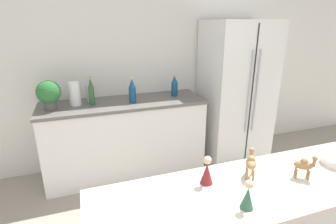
{
  "coord_description": "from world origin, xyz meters",
  "views": [
    {
      "loc": [
        -0.75,
        -0.52,
        1.78
      ],
      "look_at": [
        -0.08,
        1.44,
        1.07
      ],
      "focal_mm": 28.0,
      "sensor_mm": 36.0,
      "label": 1
    }
  ],
  "objects_px": {
    "potted_plant": "(49,93)",
    "back_bottle_2": "(91,92)",
    "refrigerator": "(235,93)",
    "back_bottle_0": "(132,91)",
    "back_bottle_1": "(174,86)",
    "wise_man_figurine_purple": "(248,196)",
    "camel_figurine": "(305,165)",
    "camel_figurine_second": "(251,162)",
    "paper_towel_roll": "(75,94)",
    "wise_man_figurine_crimson": "(207,172)",
    "back_bottle_3": "(89,90)"
  },
  "relations": [
    {
      "from": "back_bottle_3",
      "to": "wise_man_figurine_purple",
      "type": "distance_m",
      "value": 2.23
    },
    {
      "from": "back_bottle_3",
      "to": "wise_man_figurine_crimson",
      "type": "distance_m",
      "value": 1.96
    },
    {
      "from": "back_bottle_2",
      "to": "camel_figurine_second",
      "type": "relative_size",
      "value": 1.92
    },
    {
      "from": "refrigerator",
      "to": "camel_figurine",
      "type": "distance_m",
      "value": 2.03
    },
    {
      "from": "back_bottle_2",
      "to": "wise_man_figurine_crimson",
      "type": "bearing_deg",
      "value": -74.35
    },
    {
      "from": "refrigerator",
      "to": "wise_man_figurine_crimson",
      "type": "distance_m",
      "value": 2.18
    },
    {
      "from": "paper_towel_roll",
      "to": "camel_figurine",
      "type": "height_order",
      "value": "paper_towel_roll"
    },
    {
      "from": "back_bottle_2",
      "to": "wise_man_figurine_purple",
      "type": "distance_m",
      "value": 2.12
    },
    {
      "from": "refrigerator",
      "to": "camel_figurine_second",
      "type": "bearing_deg",
      "value": -120.63
    },
    {
      "from": "paper_towel_roll",
      "to": "wise_man_figurine_crimson",
      "type": "xyz_separation_m",
      "value": [
        0.67,
        -1.83,
        -0.04
      ]
    },
    {
      "from": "back_bottle_2",
      "to": "wise_man_figurine_purple",
      "type": "bearing_deg",
      "value": -73.86
    },
    {
      "from": "back_bottle_2",
      "to": "camel_figurine_second",
      "type": "distance_m",
      "value": 1.97
    },
    {
      "from": "wise_man_figurine_crimson",
      "to": "wise_man_figurine_purple",
      "type": "xyz_separation_m",
      "value": [
        0.09,
        -0.25,
        -0.01
      ]
    },
    {
      "from": "paper_towel_roll",
      "to": "back_bottle_1",
      "type": "relative_size",
      "value": 0.98
    },
    {
      "from": "wise_man_figurine_purple",
      "to": "potted_plant",
      "type": "bearing_deg",
      "value": 116.86
    },
    {
      "from": "wise_man_figurine_purple",
      "to": "refrigerator",
      "type": "bearing_deg",
      "value": 58.41
    },
    {
      "from": "back_bottle_3",
      "to": "wise_man_figurine_crimson",
      "type": "height_order",
      "value": "back_bottle_3"
    },
    {
      "from": "back_bottle_2",
      "to": "back_bottle_1",
      "type": "bearing_deg",
      "value": 2.8
    },
    {
      "from": "refrigerator",
      "to": "back_bottle_2",
      "type": "distance_m",
      "value": 1.82
    },
    {
      "from": "back_bottle_2",
      "to": "back_bottle_3",
      "type": "bearing_deg",
      "value": 97.48
    },
    {
      "from": "camel_figurine_second",
      "to": "wise_man_figurine_purple",
      "type": "distance_m",
      "value": 0.29
    },
    {
      "from": "back_bottle_0",
      "to": "back_bottle_2",
      "type": "height_order",
      "value": "back_bottle_2"
    },
    {
      "from": "refrigerator",
      "to": "back_bottle_1",
      "type": "relative_size",
      "value": 6.87
    },
    {
      "from": "potted_plant",
      "to": "back_bottle_3",
      "type": "relative_size",
      "value": 1.04
    },
    {
      "from": "back_bottle_0",
      "to": "back_bottle_2",
      "type": "relative_size",
      "value": 0.91
    },
    {
      "from": "back_bottle_0",
      "to": "back_bottle_1",
      "type": "xyz_separation_m",
      "value": [
        0.55,
        0.11,
        -0.01
      ]
    },
    {
      "from": "camel_figurine",
      "to": "camel_figurine_second",
      "type": "relative_size",
      "value": 0.91
    },
    {
      "from": "back_bottle_3",
      "to": "camel_figurine_second",
      "type": "relative_size",
      "value": 1.84
    },
    {
      "from": "refrigerator",
      "to": "back_bottle_0",
      "type": "xyz_separation_m",
      "value": [
        -1.37,
        -0.02,
        0.14
      ]
    },
    {
      "from": "back_bottle_1",
      "to": "wise_man_figurine_purple",
      "type": "xyz_separation_m",
      "value": [
        -0.4,
        -2.09,
        -0.04
      ]
    },
    {
      "from": "back_bottle_3",
      "to": "camel_figurine",
      "type": "distance_m",
      "value": 2.29
    },
    {
      "from": "paper_towel_roll",
      "to": "back_bottle_3",
      "type": "bearing_deg",
      "value": 21.81
    },
    {
      "from": "back_bottle_1",
      "to": "camel_figurine_second",
      "type": "distance_m",
      "value": 1.87
    },
    {
      "from": "refrigerator",
      "to": "wise_man_figurine_purple",
      "type": "distance_m",
      "value": 2.34
    },
    {
      "from": "potted_plant",
      "to": "back_bottle_2",
      "type": "distance_m",
      "value": 0.43
    },
    {
      "from": "camel_figurine_second",
      "to": "back_bottle_1",
      "type": "bearing_deg",
      "value": 83.16
    },
    {
      "from": "refrigerator",
      "to": "back_bottle_0",
      "type": "relative_size",
      "value": 6.37
    },
    {
      "from": "back_bottle_1",
      "to": "wise_man_figurine_purple",
      "type": "relative_size",
      "value": 1.7
    },
    {
      "from": "back_bottle_3",
      "to": "wise_man_figurine_purple",
      "type": "xyz_separation_m",
      "value": [
        0.6,
        -2.15,
        -0.06
      ]
    },
    {
      "from": "back_bottle_0",
      "to": "wise_man_figurine_purple",
      "type": "bearing_deg",
      "value": -85.73
    },
    {
      "from": "wise_man_figurine_purple",
      "to": "paper_towel_roll",
      "type": "bearing_deg",
      "value": 110.16
    },
    {
      "from": "camel_figurine",
      "to": "back_bottle_3",
      "type": "bearing_deg",
      "value": 117.72
    },
    {
      "from": "wise_man_figurine_purple",
      "to": "camel_figurine_second",
      "type": "bearing_deg",
      "value": 51.62
    },
    {
      "from": "paper_towel_roll",
      "to": "wise_man_figurine_crimson",
      "type": "relative_size",
      "value": 1.55
    },
    {
      "from": "refrigerator",
      "to": "back_bottle_0",
      "type": "bearing_deg",
      "value": -179.26
    },
    {
      "from": "refrigerator",
      "to": "back_bottle_3",
      "type": "height_order",
      "value": "refrigerator"
    },
    {
      "from": "potted_plant",
      "to": "back_bottle_0",
      "type": "xyz_separation_m",
      "value": [
        0.87,
        -0.03,
        -0.04
      ]
    },
    {
      "from": "camel_figurine",
      "to": "camel_figurine_second",
      "type": "distance_m",
      "value": 0.3
    },
    {
      "from": "back_bottle_0",
      "to": "back_bottle_3",
      "type": "relative_size",
      "value": 0.95
    },
    {
      "from": "back_bottle_2",
      "to": "camel_figurine_second",
      "type": "bearing_deg",
      "value": -66.94
    }
  ]
}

